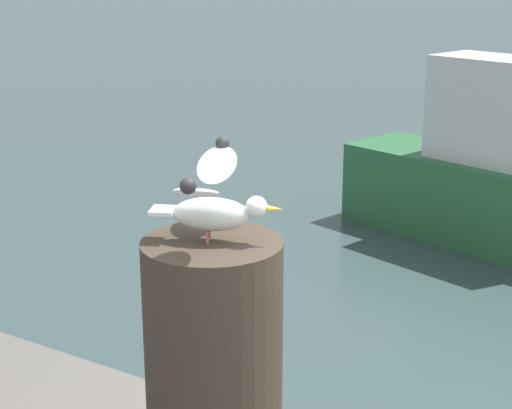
% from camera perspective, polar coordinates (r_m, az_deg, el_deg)
% --- Properties ---
extents(mooring_post, '(0.43, 0.43, 0.85)m').
position_cam_1_polar(mooring_post, '(2.57, -2.96, -11.62)').
color(mooring_post, '#382D23').
rests_on(mooring_post, harbor_quay).
extents(seagull, '(0.38, 0.53, 0.26)m').
position_cam_1_polar(seagull, '(2.36, -3.06, 0.27)').
color(seagull, '#C66A60').
rests_on(seagull, mooring_post).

